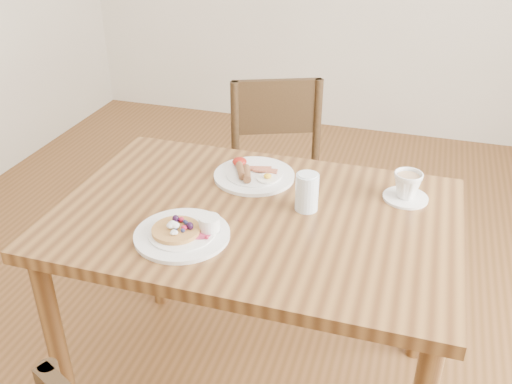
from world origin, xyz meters
TOP-DOWN VIEW (x-y plane):
  - dining_table at (0.00, 0.00)m, footprint 1.20×0.80m
  - chair_far at (-0.11, 0.71)m, footprint 0.55×0.55m
  - pancake_plate at (-0.16, -0.18)m, footprint 0.27×0.27m
  - breakfast_plate at (-0.08, 0.21)m, footprint 0.27×0.27m
  - teacup_saucer at (0.42, 0.22)m, footprint 0.14×0.14m
  - water_glass at (0.14, 0.06)m, footprint 0.07×0.07m

SIDE VIEW (x-z plane):
  - chair_far at x=-0.11m, z-range 0.05..0.93m
  - dining_table at x=0.00m, z-range 0.28..1.03m
  - breakfast_plate at x=-0.08m, z-range 0.74..0.78m
  - pancake_plate at x=-0.16m, z-range 0.74..0.79m
  - teacup_saucer at x=0.42m, z-range 0.75..0.84m
  - water_glass at x=0.14m, z-range 0.75..0.87m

